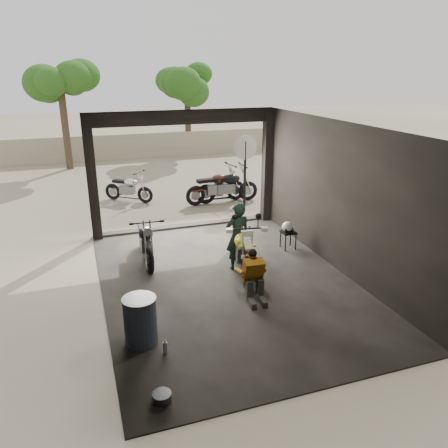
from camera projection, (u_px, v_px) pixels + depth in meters
ground at (227, 282)px, 9.09m from camera, size 80.00×80.00×0.00m
garage at (218, 216)px, 9.14m from camera, size 7.00×7.13×3.20m
boundary_wall at (133, 146)px, 21.36m from camera, size 18.00×0.30×1.20m
tree_left at (59, 74)px, 17.98m from camera, size 2.20×2.20×5.60m
tree_right at (187, 82)px, 21.22m from camera, size 2.20×2.20×5.00m
main_bike at (242, 246)px, 9.27m from camera, size 1.15×2.02×1.27m
left_bike at (145, 238)px, 9.90m from camera, size 0.74×1.68×1.12m
outside_bike_a at (128, 186)px, 14.41m from camera, size 1.61×1.46×1.05m
outside_bike_b at (216, 184)px, 14.23m from camera, size 1.93×0.99×1.25m
outside_bike_c at (227, 184)px, 14.30m from camera, size 1.86×0.83×1.24m
rider at (238, 237)px, 9.43m from camera, size 0.57×0.39×1.53m
mechanic at (255, 278)px, 8.15m from camera, size 0.55×0.72×0.99m
stool at (288, 234)px, 10.61m from camera, size 0.33×0.33×0.46m
helmet at (287, 227)px, 10.54m from camera, size 0.29×0.30×0.25m
oil_drum at (141, 321)px, 6.93m from camera, size 0.53×0.53×0.81m
sign_post at (245, 160)px, 13.55m from camera, size 0.76×0.08×2.27m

